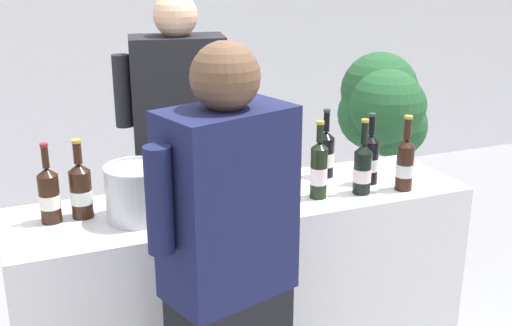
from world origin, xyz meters
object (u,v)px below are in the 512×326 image
wine_bottle_6 (370,158)px  wine_bottle_8 (232,187)px  wine_bottle_0 (325,154)px  wine_bottle_11 (362,168)px  wine_bottle_4 (229,171)px  wine_bottle_7 (262,158)px  wine_bottle_5 (81,190)px  wine_bottle_2 (221,164)px  potted_shrub (383,120)px  wine_bottle_10 (405,163)px  wine_glass (289,168)px  wine_bottle_9 (192,175)px  wine_bottle_3 (49,195)px  ice_bucket (137,192)px  person_server (182,178)px  wine_bottle_1 (319,169)px  person_guest (229,301)px

wine_bottle_6 → wine_bottle_8: wine_bottle_8 is taller
wine_bottle_0 → wine_bottle_11: (0.04, -0.25, 0.00)m
wine_bottle_4 → wine_bottle_7: (0.19, 0.11, -0.00)m
wine_bottle_4 → wine_bottle_5: (-0.58, 0.06, -0.02)m
wine_bottle_4 → wine_bottle_6: (0.65, -0.03, -0.02)m
wine_bottle_5 → wine_bottle_6: bearing=-4.0°
wine_bottle_2 → wine_bottle_4: 0.12m
wine_bottle_2 → wine_bottle_11: bearing=-24.1°
wine_bottle_11 → wine_bottle_2: bearing=155.9°
wine_bottle_7 → wine_bottle_8: 0.33m
wine_bottle_0 → potted_shrub: (0.80, 0.76, -0.11)m
wine_bottle_10 → wine_glass: bearing=171.2°
wine_bottle_7 → wine_bottle_9: wine_bottle_7 is taller
wine_bottle_5 → potted_shrub: potted_shrub is taller
wine_bottle_3 → ice_bucket: bearing=-16.6°
wine_glass → person_server: 0.73m
wine_bottle_5 → wine_bottle_6: wine_bottle_6 is taller
wine_bottle_2 → wine_bottle_8: size_ratio=1.00×
wine_bottle_3 → wine_bottle_8: bearing=-15.8°
wine_bottle_3 → person_server: (0.65, 0.50, -0.19)m
wine_bottle_4 → ice_bucket: size_ratio=1.35×
wine_bottle_1 → wine_bottle_2: bearing=148.3°
wine_bottle_8 → wine_bottle_1: bearing=4.9°
wine_bottle_3 → person_server: size_ratio=0.18×
person_server → wine_bottle_2: bearing=-82.5°
wine_bottle_10 → wine_glass: (-0.51, 0.08, 0.02)m
wine_bottle_10 → wine_bottle_3: bearing=171.8°
wine_bottle_9 → person_guest: person_guest is taller
potted_shrub → person_guest: bearing=-136.3°
wine_bottle_11 → potted_shrub: size_ratio=0.24×
wine_bottle_2 → wine_bottle_0: bearing=0.4°
wine_bottle_1 → wine_bottle_4: bearing=164.6°
wine_glass → wine_bottle_7: bearing=104.4°
wine_bottle_4 → person_guest: size_ratio=0.20×
person_server → wine_bottle_3: bearing=-142.3°
wine_bottle_9 → person_server: bearing=80.2°
wine_bottle_5 → wine_bottle_9: wine_bottle_9 is taller
wine_bottle_9 → person_guest: (-0.07, -0.63, -0.22)m
wine_bottle_0 → person_guest: 1.01m
wine_glass → person_guest: person_guest is taller
wine_bottle_1 → wine_glass: size_ratio=1.65×
wine_bottle_0 → person_server: size_ratio=0.18×
wine_bottle_7 → potted_shrub: 1.37m
wine_bottle_7 → person_guest: size_ratio=0.21×
wine_bottle_4 → wine_bottle_5: bearing=174.2°
person_guest → wine_bottle_5: bearing=121.1°
wine_bottle_5 → wine_bottle_11: size_ratio=0.96×
wine_bottle_6 → wine_bottle_3: bearing=176.5°
wine_bottle_0 → person_server: bearing=142.2°
wine_bottle_0 → person_server: 0.73m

